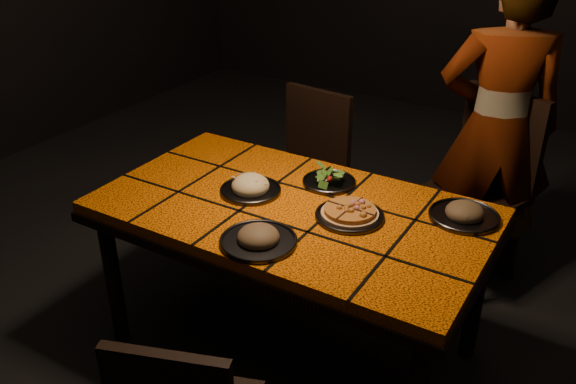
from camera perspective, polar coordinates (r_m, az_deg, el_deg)
The scene contains 10 objects.
room_shell at distance 2.25m, azimuth 0.41°, elevation 15.67°, with size 6.04×7.04×3.08m.
dining_table at distance 2.56m, azimuth 0.35°, elevation -2.82°, with size 1.62×0.92×0.75m.
chair_far_left at distance 3.41m, azimuth 1.76°, elevation 2.76°, with size 0.46×0.46×0.93m.
chair_far_right at distance 3.30m, azimuth 17.81°, elevation 1.40°, with size 0.58×0.58×1.01m.
diner at distance 3.22m, azimuth 18.98°, elevation 5.59°, with size 0.61×0.40×1.67m, color brown.
plate_pizza at distance 2.43m, azimuth 5.80°, elevation -2.05°, with size 0.28×0.28×0.04m.
plate_pasta at distance 2.62m, azimuth -3.53°, elevation 0.44°, with size 0.26×0.26×0.09m.
plate_salad at distance 2.69m, azimuth 3.87°, elevation 1.26°, with size 0.24×0.24×0.07m.
plate_mushroom_a at distance 2.26m, azimuth -2.79°, elevation -4.25°, with size 0.29×0.29×0.10m.
plate_mushroom_b at distance 2.51m, azimuth 16.19°, elevation -1.88°, with size 0.28×0.28×0.09m.
Camera 1 is at (1.12, -1.89, 1.97)m, focal length 38.00 mm.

